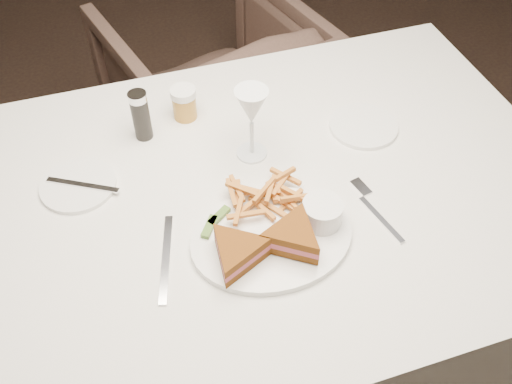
% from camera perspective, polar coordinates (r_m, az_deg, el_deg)
% --- Properties ---
extents(ground, '(5.00, 5.00, 0.00)m').
position_cam_1_polar(ground, '(1.87, -2.76, -13.74)').
color(ground, black).
rests_on(ground, ground).
extents(table, '(1.45, 1.03, 0.75)m').
position_cam_1_polar(table, '(1.50, -0.45, -9.55)').
color(table, silver).
rests_on(table, ground).
extents(chair_far, '(0.84, 0.82, 0.69)m').
position_cam_1_polar(chair_far, '(2.15, -4.21, 10.76)').
color(chair_far, '#49352D').
rests_on(chair_far, ground).
extents(table_setting, '(0.82, 0.60, 0.18)m').
position_cam_1_polar(table_setting, '(1.15, -0.10, -0.21)').
color(table_setting, white).
rests_on(table_setting, table).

